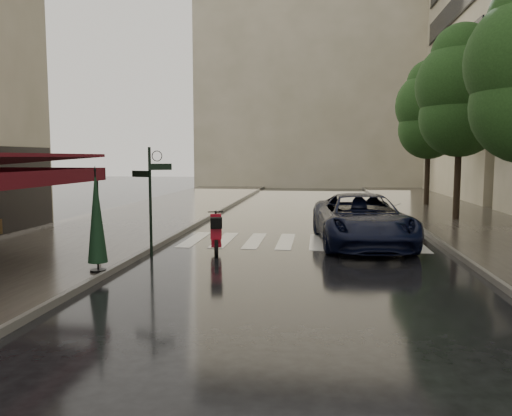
# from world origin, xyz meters

# --- Properties ---
(ground) EXTENTS (120.00, 120.00, 0.00)m
(ground) POSITION_xyz_m (0.00, 0.00, 0.00)
(ground) COLOR black
(ground) RESTS_ON ground
(sidewalk_near) EXTENTS (6.00, 60.00, 0.12)m
(sidewalk_near) POSITION_xyz_m (-4.50, 12.00, 0.06)
(sidewalk_near) COLOR #38332D
(sidewalk_near) RESTS_ON ground
(sidewalk_far) EXTENTS (5.50, 60.00, 0.12)m
(sidewalk_far) POSITION_xyz_m (10.25, 12.00, 0.06)
(sidewalk_far) COLOR #38332D
(sidewalk_far) RESTS_ON ground
(curb_near) EXTENTS (0.12, 60.00, 0.16)m
(curb_near) POSITION_xyz_m (-1.45, 12.00, 0.07)
(curb_near) COLOR #595651
(curb_near) RESTS_ON ground
(curb_far) EXTENTS (0.12, 60.00, 0.16)m
(curb_far) POSITION_xyz_m (7.45, 12.00, 0.07)
(curb_far) COLOR #595651
(curb_far) RESTS_ON ground
(crosswalk) EXTENTS (7.85, 3.20, 0.01)m
(crosswalk) POSITION_xyz_m (2.98, 6.00, 0.01)
(crosswalk) COLOR silver
(crosswalk) RESTS_ON ground
(signpost) EXTENTS (1.17, 0.29, 3.10)m
(signpost) POSITION_xyz_m (-1.19, 3.00, 1.83)
(signpost) COLOR black
(signpost) RESTS_ON ground
(haussmann_far) EXTENTS (8.00, 16.00, 18.50)m
(haussmann_far) POSITION_xyz_m (16.50, 26.00, 9.25)
(haussmann_far) COLOR tan
(haussmann_far) RESTS_ON ground
(backdrop_building) EXTENTS (22.00, 6.00, 20.00)m
(backdrop_building) POSITION_xyz_m (3.00, 38.00, 10.00)
(backdrop_building) COLOR tan
(backdrop_building) RESTS_ON ground
(tree_mid) EXTENTS (3.80, 3.80, 8.34)m
(tree_mid) POSITION_xyz_m (9.50, 12.00, 5.59)
(tree_mid) COLOR black
(tree_mid) RESTS_ON sidewalk_far
(tree_far) EXTENTS (3.80, 3.80, 8.16)m
(tree_far) POSITION_xyz_m (9.70, 19.00, 5.46)
(tree_far) COLOR black
(tree_far) RESTS_ON sidewalk_far
(scooter) EXTENTS (0.69, 1.77, 1.18)m
(scooter) POSITION_xyz_m (0.55, 3.65, 0.55)
(scooter) COLOR black
(scooter) RESTS_ON ground
(parked_car) EXTENTS (3.24, 6.13, 1.64)m
(parked_car) POSITION_xyz_m (4.90, 5.66, 0.82)
(parked_car) COLOR black
(parked_car) RESTS_ON ground
(parasol_back) EXTENTS (0.46, 0.46, 2.44)m
(parasol_back) POSITION_xyz_m (-1.65, 0.50, 1.43)
(parasol_back) COLOR black
(parasol_back) RESTS_ON sidewalk_near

